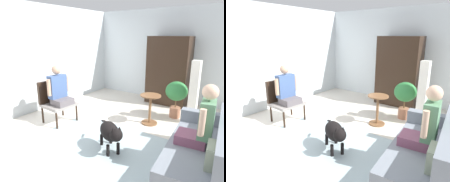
% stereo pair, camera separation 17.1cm
% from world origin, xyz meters
% --- Properties ---
extents(ground_plane, '(7.48, 7.48, 0.00)m').
position_xyz_m(ground_plane, '(0.00, 0.00, 0.00)').
color(ground_plane, beige).
extents(back_wall, '(5.82, 0.12, 2.72)m').
position_xyz_m(back_wall, '(0.00, 3.17, 1.36)').
color(back_wall, silver).
rests_on(back_wall, ground).
extents(left_wall, '(0.12, 6.83, 2.72)m').
position_xyz_m(left_wall, '(-2.67, 0.30, 1.36)').
color(left_wall, silver).
rests_on(left_wall, ground).
extents(area_rug, '(2.57, 1.81, 0.01)m').
position_xyz_m(area_rug, '(-0.12, -0.24, 0.00)').
color(area_rug, '#9EB2B7').
rests_on(area_rug, ground).
extents(couch, '(0.99, 1.90, 0.84)m').
position_xyz_m(couch, '(1.52, 0.03, 0.30)').
color(couch, slate).
rests_on(couch, ground).
extents(armchair, '(0.65, 0.70, 0.95)m').
position_xyz_m(armchair, '(-1.69, 0.04, 0.54)').
color(armchair, black).
rests_on(armchair, ground).
extents(person_on_couch, '(0.51, 0.51, 0.90)m').
position_xyz_m(person_on_couch, '(1.48, 0.00, 0.79)').
color(person_on_couch, '#7D455F').
extents(person_on_armchair, '(0.44, 0.57, 0.87)m').
position_xyz_m(person_on_armchair, '(-1.53, 0.03, 0.79)').
color(person_on_armchair, '#5E575A').
extents(round_end_table, '(0.46, 0.46, 0.68)m').
position_xyz_m(round_end_table, '(0.18, 1.14, 0.38)').
color(round_end_table, brown).
rests_on(round_end_table, ground).
extents(dog, '(0.75, 0.58, 0.58)m').
position_xyz_m(dog, '(0.13, -0.30, 0.36)').
color(dog, black).
rests_on(dog, ground).
extents(potted_plant, '(0.51, 0.51, 0.89)m').
position_xyz_m(potted_plant, '(0.53, 1.84, 0.60)').
color(potted_plant, '#996047').
rests_on(potted_plant, ground).
extents(column_lamp, '(0.20, 0.20, 1.43)m').
position_xyz_m(column_lamp, '(0.94, 1.73, 0.71)').
color(column_lamp, '#4C4742').
rests_on(column_lamp, ground).
extents(armoire_cabinet, '(1.15, 0.56, 1.92)m').
position_xyz_m(armoire_cabinet, '(-0.04, 2.76, 0.96)').
color(armoire_cabinet, black).
rests_on(armoire_cabinet, ground).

